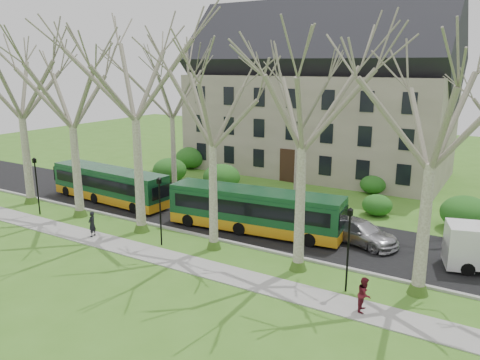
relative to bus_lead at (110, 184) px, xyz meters
name	(u,v)px	position (x,y,z in m)	size (l,w,h in m)	color
ground	(252,259)	(15.86, -4.14, -1.49)	(120.00, 120.00, 0.00)	#427722
sidewalk	(229,275)	(15.86, -6.64, -1.46)	(70.00, 2.00, 0.06)	gray
road	(292,231)	(15.86, 1.36, -1.46)	(80.00, 8.00, 0.06)	black
curb	(264,250)	(15.86, -2.64, -1.42)	(80.00, 0.25, 0.14)	#A5A39E
building	(317,94)	(9.86, 19.86, 6.58)	(26.50, 12.20, 16.00)	gray
tree_row_verge	(255,140)	(15.86, -3.84, 5.51)	(49.00, 7.00, 14.00)	gray
tree_row_far	(308,133)	(14.52, 6.86, 4.51)	(33.00, 7.00, 12.00)	gray
lamp_row	(243,222)	(15.86, -5.14, 1.08)	(36.22, 0.22, 4.30)	black
hedges	(285,182)	(11.19, 9.86, -0.49)	(30.60, 8.60, 2.00)	#18561A
bus_lead	(110,184)	(0.00, 0.00, 0.00)	(11.43, 2.38, 2.86)	#124123
bus_follow	(255,210)	(13.72, -0.04, 0.06)	(11.95, 2.49, 2.99)	#124123
sedan	(359,232)	(20.46, 1.51, -0.69)	(2.08, 5.11, 1.48)	#A5A4A9
pedestrian_a	(92,224)	(5.06, -6.43, -0.58)	(0.62, 0.40, 1.69)	black
pedestrian_b	(364,294)	(23.21, -6.66, -0.61)	(0.79, 0.62, 1.64)	maroon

